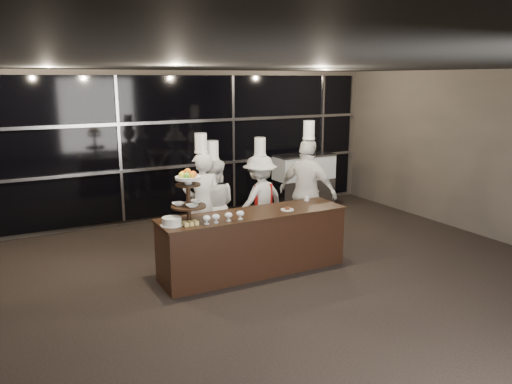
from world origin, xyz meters
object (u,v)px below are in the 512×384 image
display_case (304,179)px  chef_a (202,203)px  buffet_counter (254,242)px  chef_b (214,205)px  display_stand (188,192)px  chef_d (308,192)px  chef_c (260,199)px  layer_cake (172,221)px

display_case → chef_a: bearing=-151.2°
buffet_counter → display_case: size_ratio=2.15×
chef_b → buffet_counter: bearing=-82.9°
display_stand → chef_b: size_ratio=0.40×
chef_b → chef_d: bearing=-16.1°
buffet_counter → chef_c: chef_c is taller
display_stand → chef_c: (1.72, 1.13, -0.54)m
buffet_counter → chef_c: size_ratio=1.52×
display_stand → chef_c: size_ratio=0.40×
chef_b → display_case: bearing=29.0°
chef_c → chef_b: bearing=178.7°
chef_a → chef_b: size_ratio=1.08×
display_stand → chef_a: bearing=59.3°
buffet_counter → chef_a: chef_a is taller
display_stand → chef_b: (0.86, 1.15, -0.54)m
buffet_counter → chef_c: 1.38m
layer_cake → display_stand: bearing=10.7°
chef_a → display_case: bearing=28.8°
chef_a → chef_c: (1.11, 0.11, -0.08)m
buffet_counter → chef_a: bearing=110.9°
display_case → chef_b: 3.21m
buffet_counter → chef_b: size_ratio=1.52×
layer_cake → display_case: (3.93, 2.76, -0.29)m
layer_cake → chef_b: chef_b is taller
display_stand → chef_a: chef_a is taller
display_case → chef_c: chef_c is taller
chef_a → buffet_counter: bearing=-69.1°
display_case → chef_b: size_ratio=0.71×
buffet_counter → display_stand: (-1.00, -0.00, 0.87)m
layer_cake → buffet_counter: bearing=2.3°
display_case → chef_b: chef_b is taller
display_case → chef_a: size_ratio=0.66×
display_stand → layer_cake: 0.45m
display_stand → display_case: 4.60m
chef_a → chef_b: bearing=26.7°
buffet_counter → chef_b: 1.21m
chef_b → display_stand: bearing=-126.7°
display_stand → chef_d: chef_d is taller
display_case → chef_b: (-2.81, -1.55, 0.11)m
chef_d → chef_c: bearing=148.4°
chef_d → buffet_counter: bearing=-153.6°
chef_c → buffet_counter: bearing=-122.5°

